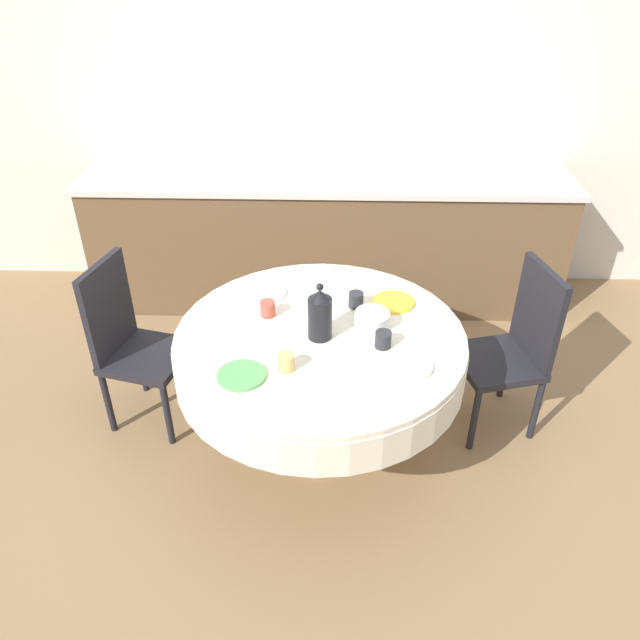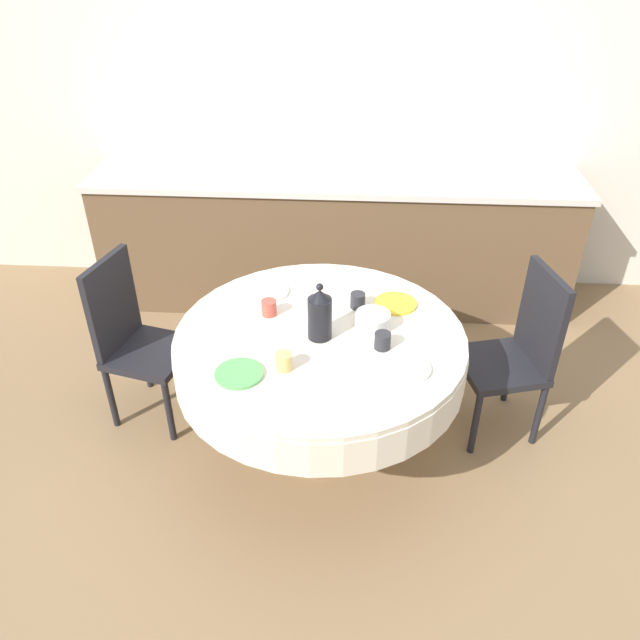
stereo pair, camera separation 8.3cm
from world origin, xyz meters
TOP-DOWN VIEW (x-y plane):
  - ground_plane at (0.00, 0.00)m, footprint 12.00×12.00m
  - wall_back at (0.00, 1.88)m, footprint 7.00×0.05m
  - kitchen_counter at (0.00, 1.55)m, footprint 3.24×0.64m
  - dining_table at (0.00, 0.00)m, footprint 1.38×1.38m
  - chair_left at (1.00, 0.27)m, footprint 0.49×0.49m
  - chair_right at (-1.00, 0.26)m, footprint 0.49×0.49m
  - plate_near_left at (-0.32, -0.32)m, footprint 0.21×0.21m
  - cup_near_left at (-0.14, -0.27)m, footprint 0.07×0.07m
  - plate_near_right at (0.39, -0.24)m, footprint 0.21×0.21m
  - cup_near_right at (0.29, -0.09)m, footprint 0.07×0.07m
  - plate_far_left at (-0.29, 0.35)m, footprint 0.21×0.21m
  - cup_far_left at (-0.26, 0.15)m, footprint 0.07×0.07m
  - plate_far_right at (0.36, 0.28)m, footprint 0.21×0.21m
  - cup_far_right at (0.17, 0.25)m, footprint 0.07×0.07m
  - coffee_carafe at (-0.00, -0.02)m, footprint 0.11×0.11m
  - fruit_bowl at (0.24, 0.07)m, footprint 0.17×0.17m

SIDE VIEW (x-z plane):
  - ground_plane at x=0.00m, z-range 0.00..0.00m
  - kitchen_counter at x=0.00m, z-range 0.00..0.93m
  - chair_left at x=1.00m, z-range 0.04..0.98m
  - chair_right at x=-1.00m, z-range 0.04..0.98m
  - dining_table at x=0.00m, z-range 0.25..0.99m
  - plate_near_left at x=-0.32m, z-range 0.74..0.76m
  - plate_near_right at x=0.39m, z-range 0.74..0.76m
  - plate_far_left at x=-0.29m, z-range 0.74..0.76m
  - plate_far_right at x=0.36m, z-range 0.74..0.76m
  - fruit_bowl at x=0.24m, z-range 0.74..0.82m
  - cup_near_left at x=-0.14m, z-range 0.74..0.82m
  - cup_near_right at x=0.29m, z-range 0.74..0.82m
  - cup_far_left at x=-0.26m, z-range 0.74..0.82m
  - cup_far_right at x=0.17m, z-range 0.74..0.82m
  - coffee_carafe at x=0.00m, z-range 0.72..1.01m
  - wall_back at x=0.00m, z-range 0.00..2.60m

